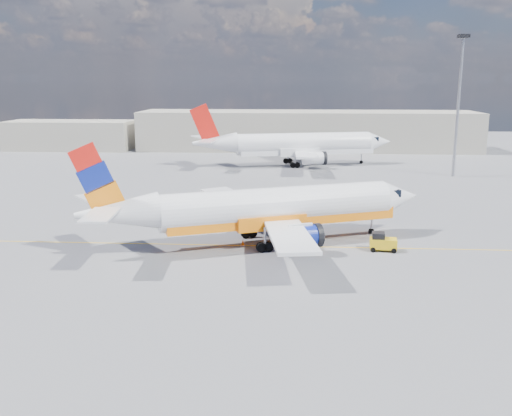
# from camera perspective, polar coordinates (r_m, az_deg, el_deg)

# --- Properties ---
(ground) EXTENTS (240.00, 240.00, 0.00)m
(ground) POSITION_cam_1_polar(r_m,az_deg,el_deg) (48.50, 1.27, -4.83)
(ground) COLOR slate
(ground) RESTS_ON ground
(taxi_line) EXTENTS (70.00, 0.15, 0.01)m
(taxi_line) POSITION_cam_1_polar(r_m,az_deg,el_deg) (51.36, 1.40, -3.81)
(taxi_line) COLOR yellow
(taxi_line) RESTS_ON ground
(terminal_main) EXTENTS (70.00, 14.00, 8.00)m
(terminal_main) POSITION_cam_1_polar(r_m,az_deg,el_deg) (121.69, 5.14, 7.73)
(terminal_main) COLOR #B1AA98
(terminal_main) RESTS_ON ground
(terminal_annex) EXTENTS (26.00, 10.00, 6.00)m
(terminal_annex) POSITION_cam_1_polar(r_m,az_deg,el_deg) (127.66, -18.06, 6.94)
(terminal_annex) COLOR #B1AA98
(terminal_annex) RESTS_ON ground
(main_jet) EXTENTS (32.22, 24.34, 9.86)m
(main_jet) POSITION_cam_1_polar(r_m,az_deg,el_deg) (51.25, 1.05, -0.05)
(main_jet) COLOR white
(main_jet) RESTS_ON ground
(second_jet) EXTENTS (35.55, 27.17, 10.74)m
(second_jet) POSITION_cam_1_polar(r_m,az_deg,el_deg) (98.67, 4.15, 6.32)
(second_jet) COLOR white
(second_jet) RESTS_ON ground
(gse_tug) EXTENTS (2.40, 1.60, 1.64)m
(gse_tug) POSITION_cam_1_polar(r_m,az_deg,el_deg) (50.96, 12.52, -3.36)
(gse_tug) COLOR black
(gse_tug) RESTS_ON ground
(traffic_cone) EXTENTS (0.40, 0.40, 0.56)m
(traffic_cone) POSITION_cam_1_polar(r_m,az_deg,el_deg) (51.39, -1.33, -3.49)
(traffic_cone) COLOR white
(traffic_cone) RESTS_ON ground
(floodlight_mast) EXTENTS (1.53, 1.53, 21.02)m
(floodlight_mast) POSITION_cam_1_polar(r_m,az_deg,el_deg) (91.90, 19.65, 10.78)
(floodlight_mast) COLOR #97979F
(floodlight_mast) RESTS_ON ground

